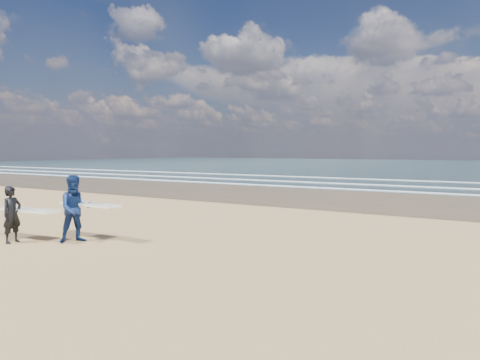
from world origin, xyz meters
The scene contains 2 objects.
surfer_near centered at (-0.68, 0.87, 0.86)m, with size 2.24×1.06×1.69m.
surfer_far centered at (0.79, 1.90, 1.01)m, with size 2.20×1.23×2.00m.
Camera 1 is at (11.51, -6.47, 2.75)m, focal length 32.00 mm.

